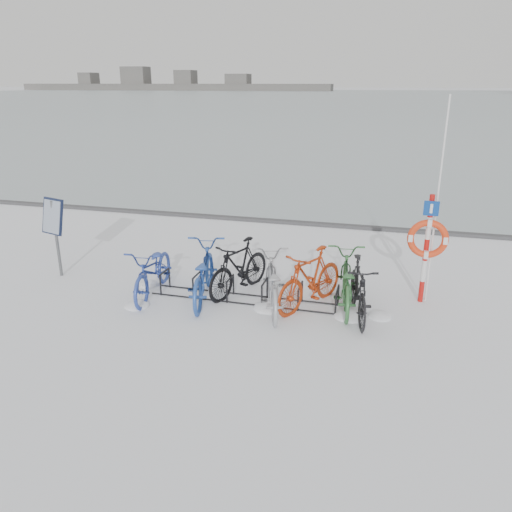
% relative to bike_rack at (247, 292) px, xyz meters
% --- Properties ---
extents(ground, '(900.00, 900.00, 0.00)m').
position_rel_bike_rack_xyz_m(ground, '(0.00, 0.00, -0.18)').
color(ground, white).
rests_on(ground, ground).
extents(ice_sheet, '(400.00, 298.00, 0.02)m').
position_rel_bike_rack_xyz_m(ice_sheet, '(0.00, 155.00, -0.17)').
color(ice_sheet, '#A6B5BC').
rests_on(ice_sheet, ground).
extents(quay_edge, '(400.00, 0.25, 0.10)m').
position_rel_bike_rack_xyz_m(quay_edge, '(0.00, 5.90, -0.13)').
color(quay_edge, '#3F3F42').
rests_on(quay_edge, ground).
extents(bike_rack, '(4.00, 0.48, 0.46)m').
position_rel_bike_rack_xyz_m(bike_rack, '(0.00, 0.00, 0.00)').
color(bike_rack, black).
rests_on(bike_rack, ground).
extents(info_board, '(0.64, 0.39, 1.80)m').
position_rel_bike_rack_xyz_m(info_board, '(-4.49, 0.18, 1.11)').
color(info_board, '#595B5E').
rests_on(info_board, ground).
extents(lifebuoy_station, '(0.77, 0.22, 3.98)m').
position_rel_bike_rack_xyz_m(lifebuoy_station, '(3.39, 0.80, 1.16)').
color(lifebuoy_station, '#B7120E').
rests_on(lifebuoy_station, ground).
extents(shoreline, '(180.00, 12.00, 9.50)m').
position_rel_bike_rack_xyz_m(shoreline, '(-122.02, 260.00, 2.61)').
color(shoreline, '#464646').
rests_on(shoreline, ground).
extents(bike_0, '(0.98, 2.17, 1.10)m').
position_rel_bike_rack_xyz_m(bike_0, '(-1.96, -0.17, 0.37)').
color(bike_0, '#2B429D').
rests_on(bike_0, ground).
extents(bike_1, '(1.22, 2.33, 1.16)m').
position_rel_bike_rack_xyz_m(bike_1, '(-0.90, -0.11, 0.40)').
color(bike_1, '#264CA2').
rests_on(bike_1, ground).
extents(bike_2, '(1.20, 1.99, 1.16)m').
position_rel_bike_rack_xyz_m(bike_2, '(-0.28, 0.38, 0.40)').
color(bike_2, black).
rests_on(bike_2, ground).
extents(bike_3, '(1.31, 2.21, 1.10)m').
position_rel_bike_rack_xyz_m(bike_3, '(0.55, -0.21, 0.37)').
color(bike_3, '#9FA1A7').
rests_on(bike_3, ground).
extents(bike_4, '(1.42, 2.02, 1.19)m').
position_rel_bike_rack_xyz_m(bike_4, '(1.26, 0.09, 0.42)').
color(bike_4, '#A9320F').
rests_on(bike_4, ground).
extents(bike_5, '(0.99, 2.18, 1.10)m').
position_rel_bike_rack_xyz_m(bike_5, '(1.92, 0.28, 0.37)').
color(bike_5, '#336E38').
rests_on(bike_5, ground).
extents(bike_6, '(0.91, 1.96, 1.14)m').
position_rel_bike_rack_xyz_m(bike_6, '(2.19, -0.13, 0.39)').
color(bike_6, black).
rests_on(bike_6, ground).
extents(snow_drifts, '(5.37, 1.76, 0.21)m').
position_rel_bike_rack_xyz_m(snow_drifts, '(0.38, -0.17, -0.18)').
color(snow_drifts, white).
rests_on(snow_drifts, ground).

